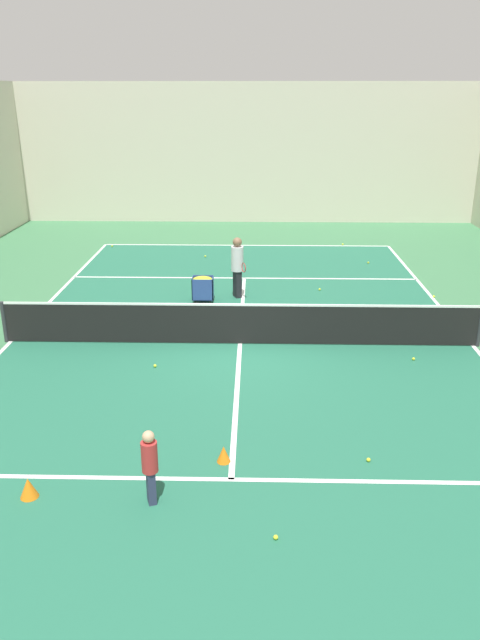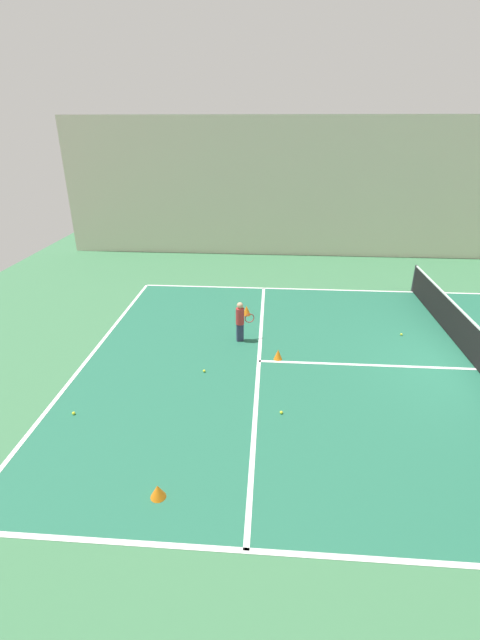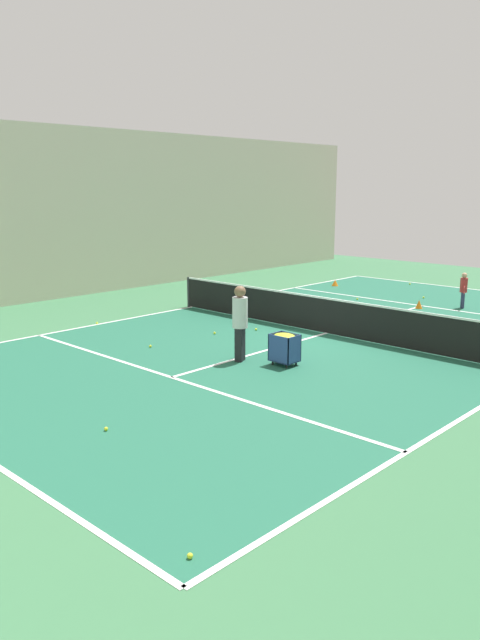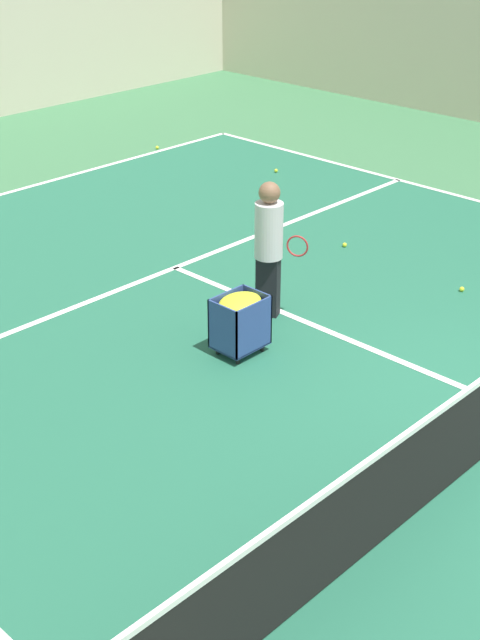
% 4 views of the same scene
% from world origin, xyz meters
% --- Properties ---
extents(ground_plane, '(33.79, 33.79, 0.00)m').
position_xyz_m(ground_plane, '(0.00, 0.00, 0.00)').
color(ground_plane, '#3D754C').
extents(court_playing_area, '(11.16, 20.37, 0.00)m').
position_xyz_m(court_playing_area, '(0.00, 0.00, 0.00)').
color(court_playing_area, '#23664C').
rests_on(court_playing_area, ground).
extents(line_baseline_near, '(11.16, 0.10, 0.00)m').
position_xyz_m(line_baseline_near, '(0.00, -10.19, 0.01)').
color(line_baseline_near, white).
rests_on(line_baseline_near, ground).
extents(line_sideline_right, '(0.10, 20.37, 0.00)m').
position_xyz_m(line_sideline_right, '(5.58, 0.00, 0.01)').
color(line_sideline_right, white).
rests_on(line_sideline_right, ground).
extents(line_service_near, '(11.16, 0.10, 0.00)m').
position_xyz_m(line_service_near, '(0.00, -5.60, 0.01)').
color(line_service_near, white).
rests_on(line_service_near, ground).
extents(line_service_far, '(11.16, 0.10, 0.00)m').
position_xyz_m(line_service_far, '(0.00, 5.60, 0.01)').
color(line_service_far, white).
rests_on(line_service_far, ground).
extents(line_centre_service, '(0.10, 11.20, 0.00)m').
position_xyz_m(line_centre_service, '(0.00, 0.00, 0.01)').
color(line_centre_service, white).
rests_on(line_centre_service, ground).
extents(hall_enclosure_right, '(0.15, 30.09, 6.13)m').
position_xyz_m(hall_enclosure_right, '(10.37, 0.00, 3.07)').
color(hall_enclosure_right, beige).
rests_on(hall_enclosure_right, ground).
extents(tennis_net, '(11.46, 0.10, 1.02)m').
position_xyz_m(tennis_net, '(0.00, 0.00, 0.53)').
color(tennis_net, '#2D2D33').
rests_on(tennis_net, ground).
extents(player_near_baseline, '(0.36, 0.56, 1.20)m').
position_xyz_m(player_near_baseline, '(-1.16, -6.18, 0.69)').
color(player_near_baseline, '#2D3351').
rests_on(player_near_baseline, ground).
extents(coach_at_net, '(0.50, 0.68, 1.79)m').
position_xyz_m(coach_at_net, '(-0.17, 3.64, 1.02)').
color(coach_at_net, black).
rests_on(coach_at_net, ground).
extents(ball_cart, '(0.60, 0.47, 0.75)m').
position_xyz_m(ball_cart, '(-1.15, 3.19, 0.52)').
color(ball_cart, '#2D478C').
rests_on(ball_cart, ground).
extents(training_cone_1, '(0.23, 0.23, 0.29)m').
position_xyz_m(training_cone_1, '(-0.14, -5.10, 0.15)').
color(training_cone_1, orange).
rests_on(training_cone_1, ground).
extents(training_cone_2, '(0.27, 0.27, 0.25)m').
position_xyz_m(training_cone_2, '(4.69, -7.15, 0.13)').
color(training_cone_2, orange).
rests_on(training_cone_2, ground).
extents(tennis_ball_0, '(0.07, 0.07, 0.07)m').
position_xyz_m(tennis_ball_0, '(-1.84, -1.41, 0.04)').
color(tennis_ball_0, yellow).
rests_on(tennis_ball_0, ground).
extents(tennis_ball_1, '(0.07, 0.07, 0.07)m').
position_xyz_m(tennis_ball_1, '(2.60, -9.54, 0.04)').
color(tennis_ball_1, yellow).
rests_on(tennis_ball_1, ground).
extents(tennis_ball_2, '(0.07, 0.07, 0.07)m').
position_xyz_m(tennis_ball_2, '(2.33, 4.32, 0.04)').
color(tennis_ball_2, yellow).
rests_on(tennis_ball_2, ground).
extents(tennis_ball_3, '(0.07, 0.07, 0.07)m').
position_xyz_m(tennis_ball_3, '(5.63, 3.71, 0.04)').
color(tennis_ball_3, yellow).
rests_on(tennis_ball_3, ground).
extents(tennis_ball_4, '(0.07, 0.07, 0.07)m').
position_xyz_m(tennis_ball_4, '(0.66, -6.97, 0.04)').
color(tennis_ball_4, yellow).
rests_on(tennis_ball_4, ground).
extents(tennis_ball_5, '(0.07, 0.07, 0.07)m').
position_xyz_m(tennis_ball_5, '(2.18, 2.19, 0.04)').
color(tennis_ball_5, yellow).
rests_on(tennis_ball_5, ground).
extents(tennis_ball_6, '(0.07, 0.07, 0.07)m').
position_xyz_m(tennis_ball_6, '(-1.48, 8.30, 0.04)').
color(tennis_ball_6, yellow).
rests_on(tennis_ball_6, ground).
extents(tennis_ball_7, '(0.07, 0.07, 0.07)m').
position_xyz_m(tennis_ball_7, '(2.24, -5.04, 0.04)').
color(tennis_ball_7, yellow).
rests_on(tennis_ball_7, ground).
extents(tennis_ball_8, '(0.07, 0.07, 0.07)m').
position_xyz_m(tennis_ball_8, '(3.95, -0.89, 0.04)').
color(tennis_ball_8, yellow).
rests_on(tennis_ball_8, ground).
extents(tennis_ball_10, '(0.07, 0.07, 0.07)m').
position_xyz_m(tennis_ball_10, '(1.65, 1.06, 0.04)').
color(tennis_ball_10, yellow).
rests_on(tennis_ball_10, ground).
extents(tennis_ball_12, '(0.07, 0.07, 0.07)m').
position_xyz_m(tennis_ball_12, '(-5.24, 9.79, 0.04)').
color(tennis_ball_12, yellow).
rests_on(tennis_ball_12, ground).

